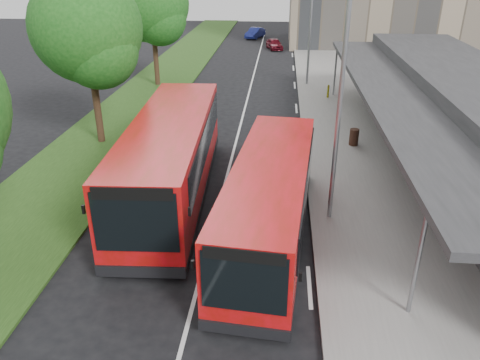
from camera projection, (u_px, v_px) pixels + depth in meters
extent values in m
plane|color=black|center=(209.00, 244.00, 15.90)|extent=(120.00, 120.00, 0.00)
cube|color=gray|center=(333.00, 92.00, 33.35)|extent=(5.00, 80.00, 0.15)
cube|color=#1F3E14|center=(155.00, 88.00, 34.38)|extent=(5.00, 80.00, 0.10)
cube|color=silver|center=(244.00, 112.00, 29.36)|extent=(0.12, 70.00, 0.01)
cube|color=silver|center=(309.00, 287.00, 13.84)|extent=(0.12, 2.00, 0.01)
cube|color=silver|center=(303.00, 194.00, 19.23)|extent=(0.12, 2.00, 0.01)
cube|color=silver|center=(299.00, 142.00, 24.61)|extent=(0.12, 2.00, 0.01)
cube|color=silver|center=(296.00, 108.00, 30.00)|extent=(0.12, 2.00, 0.01)
cube|color=silver|center=(295.00, 85.00, 35.39)|extent=(0.12, 2.00, 0.01)
cube|color=silver|center=(293.00, 68.00, 40.78)|extent=(0.12, 2.00, 0.01)
cube|color=silver|center=(292.00, 55.00, 46.17)|extent=(0.12, 2.00, 0.01)
cube|color=silver|center=(292.00, 45.00, 51.55)|extent=(0.12, 2.00, 0.01)
cube|color=silver|center=(291.00, 36.00, 56.94)|extent=(0.12, 2.00, 0.01)
cube|color=#28292B|center=(472.00, 122.00, 21.35)|extent=(5.00, 26.00, 4.00)
cube|color=black|center=(414.00, 129.00, 21.72)|extent=(0.06, 24.00, 2.20)
cube|color=#28292B|center=(391.00, 92.00, 21.09)|extent=(2.80, 26.00, 0.25)
cylinder|color=gray|center=(417.00, 266.00, 12.03)|extent=(0.12, 0.12, 3.30)
cylinder|color=gray|center=(335.00, 73.00, 31.78)|extent=(0.12, 0.12, 3.30)
cylinder|color=black|center=(97.00, 105.00, 23.63)|extent=(0.36, 0.36, 4.12)
sphere|color=#165015|center=(86.00, 27.00, 22.01)|extent=(5.24, 5.24, 5.24)
sphere|color=#165015|center=(98.00, 49.00, 22.01)|extent=(3.74, 3.74, 3.74)
sphere|color=#165015|center=(82.00, 40.00, 22.78)|extent=(4.12, 4.12, 4.12)
cylinder|color=black|center=(156.00, 58.00, 34.41)|extent=(0.36, 0.36, 4.12)
sphere|color=#165015|center=(152.00, 4.00, 32.79)|extent=(5.24, 5.24, 5.24)
sphere|color=#165015|center=(160.00, 19.00, 32.79)|extent=(3.75, 3.75, 3.75)
sphere|color=#165015|center=(147.00, 13.00, 33.56)|extent=(4.12, 4.12, 4.12)
cylinder|color=gray|center=(339.00, 112.00, 15.57)|extent=(0.16, 0.16, 8.00)
cylinder|color=gray|center=(310.00, 28.00, 33.52)|extent=(0.16, 0.16, 8.00)
cube|color=red|center=(270.00, 198.00, 15.57)|extent=(3.27, 10.01, 2.48)
cube|color=black|center=(269.00, 229.00, 16.10)|extent=(3.30, 10.03, 0.28)
cube|color=black|center=(244.00, 284.00, 11.09)|extent=(2.10, 0.25, 1.64)
cube|color=black|center=(285.00, 136.00, 19.77)|extent=(2.05, 0.25, 1.22)
cube|color=black|center=(236.00, 179.00, 15.82)|extent=(0.86, 8.39, 1.12)
cube|color=black|center=(307.00, 185.00, 15.43)|extent=(0.86, 8.39, 1.12)
cube|color=black|center=(244.00, 330.00, 11.71)|extent=(2.34, 0.30, 0.33)
cube|color=black|center=(244.00, 256.00, 10.74)|extent=(1.96, 0.23, 0.33)
cube|color=black|center=(193.00, 264.00, 11.39)|extent=(0.09, 0.09, 0.23)
cube|color=black|center=(300.00, 277.00, 10.96)|extent=(0.09, 0.09, 0.23)
cylinder|color=black|center=(221.00, 281.00, 13.41)|extent=(0.36, 0.87, 0.84)
cylinder|color=black|center=(289.00, 289.00, 13.09)|extent=(0.36, 0.87, 0.84)
cylinder|color=black|center=(255.00, 185.00, 19.05)|extent=(0.36, 0.87, 0.84)
cylinder|color=black|center=(303.00, 189.00, 18.73)|extent=(0.36, 0.87, 0.84)
cube|color=red|center=(171.00, 155.00, 18.31)|extent=(3.23, 11.43, 2.86)
cube|color=black|center=(173.00, 187.00, 18.92)|extent=(3.25, 11.45, 0.32)
cube|color=black|center=(135.00, 223.00, 13.07)|extent=(2.42, 0.17, 1.89)
cube|color=black|center=(190.00, 103.00, 23.23)|extent=(2.37, 0.16, 1.40)
cube|color=black|center=(137.00, 139.00, 18.43)|extent=(0.51, 9.69, 1.29)
cube|color=black|center=(206.00, 140.00, 18.34)|extent=(0.51, 9.69, 1.29)
cube|color=black|center=(141.00, 272.00, 13.79)|extent=(2.69, 0.21, 0.38)
cube|color=black|center=(132.00, 194.00, 12.67)|extent=(2.26, 0.15, 0.38)
cube|color=black|center=(84.00, 209.00, 13.22)|extent=(0.08, 0.08, 0.27)
cube|color=black|center=(190.00, 211.00, 13.12)|extent=(0.08, 0.08, 0.27)
cylinder|color=black|center=(121.00, 233.00, 15.63)|extent=(0.37, 0.98, 0.97)
cylinder|color=black|center=(188.00, 234.00, 15.55)|extent=(0.37, 0.98, 0.97)
cylinder|color=black|center=(162.00, 151.00, 22.23)|extent=(0.37, 0.98, 0.97)
cylinder|color=black|center=(210.00, 151.00, 22.15)|extent=(0.37, 0.98, 0.97)
cylinder|color=#362016|center=(354.00, 137.00, 23.66)|extent=(0.54, 0.54, 0.83)
cylinder|color=yellow|center=(328.00, 91.00, 31.61)|extent=(0.14, 0.14, 0.85)
imported|color=#590C18|center=(274.00, 44.00, 48.74)|extent=(2.09, 3.44, 1.10)
imported|color=navy|center=(255.00, 33.00, 55.42)|extent=(2.37, 3.82, 1.19)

